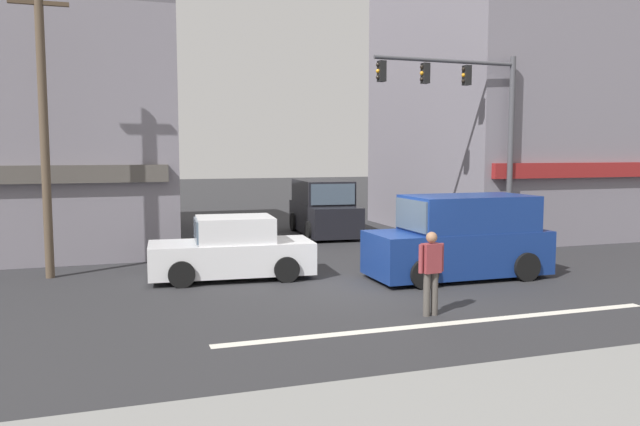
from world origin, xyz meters
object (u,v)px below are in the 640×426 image
(utility_pole_near_left, at_px, (44,129))
(van_crossing_leftbound, at_px, (461,239))
(sedan_crossing_center, at_px, (232,251))
(traffic_light_mast, at_px, (476,117))
(pedestrian_mid_crossing, at_px, (431,268))
(van_crossing_rightbound, at_px, (323,209))
(utility_pole_far_right, at_px, (452,120))

(utility_pole_near_left, height_order, van_crossing_leftbound, utility_pole_near_left)
(van_crossing_leftbound, relative_size, sedan_crossing_center, 1.09)
(van_crossing_leftbound, xyz_separation_m, sedan_crossing_center, (-5.58, 1.77, -0.29))
(traffic_light_mast, height_order, van_crossing_leftbound, traffic_light_mast)
(pedestrian_mid_crossing, bearing_deg, van_crossing_rightbound, 81.20)
(van_crossing_leftbound, height_order, sedan_crossing_center, van_crossing_leftbound)
(utility_pole_far_right, height_order, traffic_light_mast, utility_pole_far_right)
(sedan_crossing_center, bearing_deg, utility_pole_far_right, 35.55)
(utility_pole_near_left, height_order, traffic_light_mast, utility_pole_near_left)
(van_crossing_leftbound, distance_m, van_crossing_rightbound, 9.03)
(traffic_light_mast, xyz_separation_m, van_crossing_rightbound, (-3.02, 5.87, -3.30))
(utility_pole_far_right, distance_m, pedestrian_mid_crossing, 15.18)
(sedan_crossing_center, xyz_separation_m, pedestrian_mid_crossing, (3.04, -4.87, 0.24))
(utility_pole_far_right, bearing_deg, utility_pole_near_left, -157.84)
(utility_pole_near_left, distance_m, van_crossing_leftbound, 10.89)
(van_crossing_leftbound, bearing_deg, sedan_crossing_center, 162.43)
(utility_pole_far_right, distance_m, traffic_light_mast, 6.93)
(pedestrian_mid_crossing, bearing_deg, utility_pole_far_right, 58.43)
(van_crossing_rightbound, height_order, pedestrian_mid_crossing, van_crossing_rightbound)
(utility_pole_far_right, height_order, van_crossing_rightbound, utility_pole_far_right)
(van_crossing_leftbound, xyz_separation_m, van_crossing_rightbound, (-0.66, 9.01, 0.00))
(utility_pole_near_left, xyz_separation_m, utility_pole_far_right, (15.20, 6.19, 0.75))
(utility_pole_near_left, bearing_deg, van_crossing_rightbound, 31.52)
(van_crossing_rightbound, relative_size, sedan_crossing_center, 1.12)
(traffic_light_mast, xyz_separation_m, sedan_crossing_center, (-7.94, -1.38, -3.59))
(utility_pole_near_left, distance_m, traffic_light_mast, 12.38)
(utility_pole_far_right, bearing_deg, pedestrian_mid_crossing, -121.57)
(traffic_light_mast, height_order, sedan_crossing_center, traffic_light_mast)
(pedestrian_mid_crossing, bearing_deg, van_crossing_leftbound, 50.77)
(van_crossing_leftbound, distance_m, sedan_crossing_center, 5.86)
(van_crossing_rightbound, bearing_deg, utility_pole_near_left, -148.48)
(sedan_crossing_center, bearing_deg, utility_pole_near_left, 161.23)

